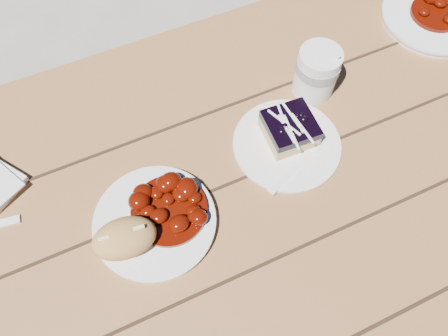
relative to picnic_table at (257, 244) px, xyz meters
name	(u,v)px	position (x,y,z in m)	size (l,w,h in m)	color
ground	(245,300)	(0.00, 0.00, -0.59)	(60.00, 60.00, 0.00)	gray
picnic_table	(257,244)	(0.00, 0.00, 0.00)	(2.00, 1.55, 0.75)	brown
main_plate	(155,222)	(-0.18, 0.06, 0.17)	(0.21, 0.21, 0.02)	white
goulash_stew	(168,207)	(-0.15, 0.07, 0.20)	(0.13, 0.13, 0.04)	#550D03
bread_roll	(124,238)	(-0.23, 0.04, 0.20)	(0.11, 0.07, 0.06)	tan
dessert_plate	(287,145)	(0.11, 0.11, 0.17)	(0.20, 0.20, 0.01)	white
blueberry_cake	(290,129)	(0.12, 0.12, 0.20)	(0.09, 0.09, 0.05)	tan
fork_dessert	(292,170)	(0.09, 0.05, 0.17)	(0.03, 0.16, 0.01)	white
coffee_cup	(317,72)	(0.22, 0.21, 0.21)	(0.08, 0.08, 0.10)	white
second_plate	(434,18)	(0.57, 0.27, 0.17)	(0.23, 0.23, 0.02)	white
second_stew	(439,7)	(0.57, 0.27, 0.20)	(0.12, 0.12, 0.04)	#550D03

